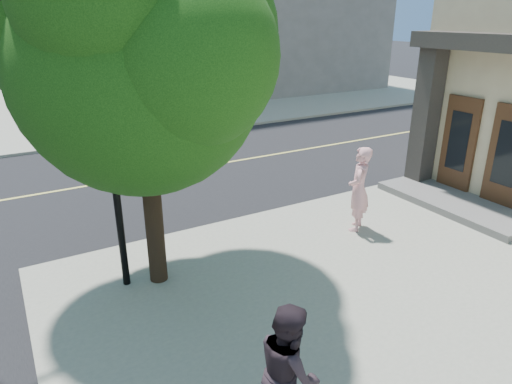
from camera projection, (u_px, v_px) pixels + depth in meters
ground at (73, 261)px, 9.55m from camera, size 140.00×140.00×0.00m
road_ew at (46, 193)px, 13.18m from camera, size 140.00×9.00×0.01m
sidewalk_ne at (217, 85)px, 33.16m from camera, size 29.00×25.00×0.12m
man_on_phone at (359, 189)px, 10.39m from camera, size 0.86×0.83×1.98m
pedestrian at (289, 371)px, 5.24m from camera, size 0.93×1.04×1.77m
street_tree at (145, 39)px, 7.19m from camera, size 5.07×4.61×6.73m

